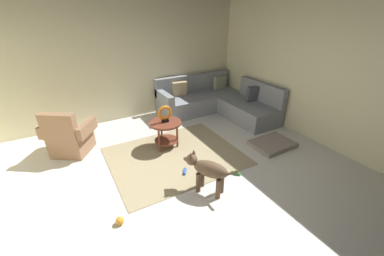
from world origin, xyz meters
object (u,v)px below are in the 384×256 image
Objects in this scene: dog_toy_ball at (120,221)px; dog_toy_rope at (185,171)px; armchair at (69,138)px; dog_bed_mat at (272,144)px; dog at (208,170)px; sectional_couch at (217,102)px; dog_toy_bone at (236,173)px; side_table at (166,128)px; torus_sculpture at (165,113)px.

dog_toy_rope is at bearing 23.65° from dog_toy_ball.
armchair is 1.25× the size of dog_bed_mat.
armchair is at bearing 94.10° from dog.
sectional_couch reaches higher than dog_bed_mat.
dog_toy_rope is 0.86× the size of dog_toy_bone.
dog_toy_ball reaches higher than dog_bed_mat.
dog_toy_ball is at bearing -46.58° from armchair.
sectional_couch is 12.50× the size of dog_toy_bone.
sectional_couch is 2.07m from side_table.
dog_toy_bone is (0.63, -1.37, -0.68)m from torus_sculpture.
sectional_couch is 2.61m from dog_toy_bone.
armchair is 3.05m from dog_toy_bone.
torus_sculpture is 2.11× the size of dog_toy_rope.
armchair is 5.55× the size of dog_toy_bone.
dog_toy_rope is (1.54, -1.59, -0.30)m from armchair.
dog reaches higher than dog_toy_rope.
dog_toy_bone is at bearing -24.51° from dog.
dog is (-1.84, -2.39, 0.09)m from sectional_couch.
dog_toy_rope is at bearing 177.27° from dog_bed_mat.
dog_toy_rope is at bearing -136.23° from sectional_couch.
armchair is at bearing -175.83° from sectional_couch.
dog_toy_rope is (1.21, 0.53, -0.03)m from dog_toy_ball.
dog_bed_mat is 1.08× the size of dog.
dog_bed_mat is (1.83, -1.01, -0.37)m from side_table.
dog is at bearing -127.59° from sectional_couch.
dog is at bearing -171.35° from dog_toy_bone.
sectional_couch reaches higher than dog_toy_ball.
dog_toy_ball is 1.32m from dog_toy_rope.
side_table is at bearing 114.55° from dog_toy_bone.
dog_toy_bone is at bearing -7.82° from armchair.
torus_sculpture reaches higher than dog_toy_ball.
dog_toy_bone is (0.71, -0.45, 0.00)m from dog_toy_rope.
sectional_couch is at bearing 26.72° from torus_sculpture.
side_table reaches higher than dog_bed_mat.
torus_sculpture is at bearing 151.15° from dog_bed_mat.
dog is 6.90× the size of dog_toy_ball.
side_table is 1.47m from dog.
torus_sculpture is 1.50m from dog.
dog_toy_ball is (-1.29, 0.02, -0.32)m from dog.
dog_toy_rope is (-1.91, 0.09, -0.02)m from dog_bed_mat.
dog_toy_rope is (-0.08, 0.55, -0.35)m from dog.
dog_toy_rope is at bearing 147.41° from dog_toy_bone.
dog_bed_mat reaches higher than dog_toy_rope.
armchair is (-3.47, -0.25, 0.03)m from sectional_couch.
dog_toy_ball is at bearing 145.98° from dog.
armchair reaches higher than dog.
dog_toy_bone is at bearing -163.27° from dog_bed_mat.
dog_bed_mat is at bearing -90.36° from sectional_couch.
side_table is at bearing 84.84° from dog_toy_rope.
dog_toy_ball is (-3.13, -2.37, -0.24)m from sectional_couch.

